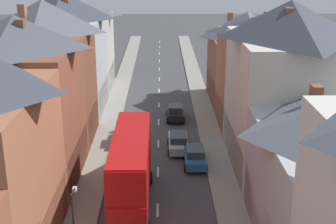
{
  "coord_description": "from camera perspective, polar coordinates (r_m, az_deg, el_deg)",
  "views": [
    {
      "loc": [
        0.31,
        -10.7,
        16.97
      ],
      "look_at": [
        1.0,
        36.35,
        1.01
      ],
      "focal_mm": 50.0,
      "sensor_mm": 36.0,
      "label": 1
    }
  ],
  "objects": [
    {
      "name": "terrace_row_left",
      "position": [
        35.86,
        -17.81,
        0.06
      ],
      "size": [
        8.0,
        65.45,
        13.2
      ],
      "color": "brown",
      "rests_on": "ground"
    },
    {
      "name": "car_parked_left_a",
      "position": [
        50.14,
        0.91,
        -0.05
      ],
      "size": [
        1.9,
        3.87,
        1.64
      ],
      "color": "black",
      "rests_on": "ground"
    },
    {
      "name": "car_near_blue",
      "position": [
        44.02,
        -5.23,
        -2.82
      ],
      "size": [
        1.9,
        4.05,
        1.71
      ],
      "color": "black",
      "rests_on": "ground"
    },
    {
      "name": "double_decker_bus_lead",
      "position": [
        32.64,
        -4.51,
        -7.03
      ],
      "size": [
        2.74,
        10.8,
        5.3
      ],
      "color": "#B70F0F",
      "rests_on": "ground"
    },
    {
      "name": "centre_line_dashes",
      "position": [
        49.69,
        -1.15,
        -1.23
      ],
      "size": [
        0.14,
        97.8,
        0.01
      ],
      "color": "silver",
      "rests_on": "ground"
    },
    {
      "name": "car_near_silver",
      "position": [
        42.4,
        1.24,
        -3.65
      ],
      "size": [
        1.9,
        4.4,
        1.63
      ],
      "color": "#B7BABF",
      "rests_on": "ground"
    },
    {
      "name": "terrace_row_right",
      "position": [
        33.13,
        16.57,
        -1.8
      ],
      "size": [
        8.0,
        59.88,
        13.94
      ],
      "color": "#935138",
      "rests_on": "ground"
    },
    {
      "name": "pavement_right",
      "position": [
        51.77,
        4.52,
        -0.37
      ],
      "size": [
        2.2,
        104.0,
        0.14
      ],
      "primitive_type": "cube",
      "color": "gray",
      "rests_on": "ground"
    },
    {
      "name": "car_mid_black",
      "position": [
        39.59,
        3.29,
        -5.36
      ],
      "size": [
        1.9,
        4.29,
        1.65
      ],
      "color": "#236093",
      "rests_on": "ground"
    },
    {
      "name": "pavement_left",
      "position": [
        51.83,
        -6.78,
        -0.43
      ],
      "size": [
        2.2,
        104.0,
        0.14
      ],
      "primitive_type": "cube",
      "color": "gray",
      "rests_on": "ground"
    }
  ]
}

